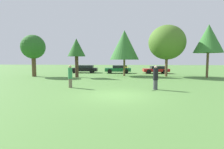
{
  "coord_description": "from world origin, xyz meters",
  "views": [
    {
      "loc": [
        0.57,
        -11.08,
        2.27
      ],
      "look_at": [
        -0.59,
        3.06,
        1.05
      ],
      "focal_mm": 28.57,
      "sensor_mm": 36.0,
      "label": 1
    }
  ],
  "objects_px": {
    "parked_car_black": "(85,69)",
    "tree_0": "(33,47)",
    "frisbee": "(127,67)",
    "tree_1": "(76,48)",
    "tree_3": "(167,42)",
    "parked_car_green": "(118,69)",
    "person_catcher": "(156,78)",
    "parked_car_red": "(156,69)",
    "tree_4": "(209,39)",
    "person_thrower": "(70,76)",
    "tree_2": "(124,45)"
  },
  "relations": [
    {
      "from": "tree_2",
      "to": "tree_4",
      "type": "relative_size",
      "value": 0.95
    },
    {
      "from": "parked_car_black",
      "to": "parked_car_green",
      "type": "bearing_deg",
      "value": 172.32
    },
    {
      "from": "tree_2",
      "to": "tree_4",
      "type": "xyz_separation_m",
      "value": [
        10.25,
        -1.41,
        0.58
      ]
    },
    {
      "from": "parked_car_red",
      "to": "tree_3",
      "type": "bearing_deg",
      "value": 91.96
    },
    {
      "from": "tree_3",
      "to": "parked_car_black",
      "type": "bearing_deg",
      "value": 156.31
    },
    {
      "from": "frisbee",
      "to": "tree_2",
      "type": "xyz_separation_m",
      "value": [
        -0.34,
        10.37,
        2.52
      ]
    },
    {
      "from": "tree_2",
      "to": "parked_car_green",
      "type": "height_order",
      "value": "tree_2"
    },
    {
      "from": "parked_car_black",
      "to": "tree_4",
      "type": "bearing_deg",
      "value": 155.74
    },
    {
      "from": "tree_4",
      "to": "parked_car_red",
      "type": "distance_m",
      "value": 8.96
    },
    {
      "from": "person_thrower",
      "to": "frisbee",
      "type": "height_order",
      "value": "person_thrower"
    },
    {
      "from": "tree_3",
      "to": "parked_car_green",
      "type": "height_order",
      "value": "tree_3"
    },
    {
      "from": "tree_4",
      "to": "parked_car_red",
      "type": "height_order",
      "value": "tree_4"
    },
    {
      "from": "frisbee",
      "to": "parked_car_black",
      "type": "distance_m",
      "value": 16.98
    },
    {
      "from": "tree_0",
      "to": "tree_3",
      "type": "relative_size",
      "value": 0.81
    },
    {
      "from": "person_catcher",
      "to": "parked_car_black",
      "type": "height_order",
      "value": "person_catcher"
    },
    {
      "from": "tree_3",
      "to": "tree_4",
      "type": "relative_size",
      "value": 1.03
    },
    {
      "from": "person_catcher",
      "to": "parked_car_green",
      "type": "bearing_deg",
      "value": -73.72
    },
    {
      "from": "tree_1",
      "to": "parked_car_black",
      "type": "height_order",
      "value": "tree_1"
    },
    {
      "from": "parked_car_black",
      "to": "parked_car_red",
      "type": "distance_m",
      "value": 11.78
    },
    {
      "from": "tree_3",
      "to": "parked_car_red",
      "type": "xyz_separation_m",
      "value": [
        -0.46,
        4.95,
        -3.8
      ]
    },
    {
      "from": "tree_0",
      "to": "tree_1",
      "type": "xyz_separation_m",
      "value": [
        5.93,
        -0.64,
        -0.19
      ]
    },
    {
      "from": "tree_3",
      "to": "tree_1",
      "type": "bearing_deg",
      "value": -169.56
    },
    {
      "from": "tree_0",
      "to": "tree_3",
      "type": "height_order",
      "value": "tree_3"
    },
    {
      "from": "person_catcher",
      "to": "tree_3",
      "type": "distance_m",
      "value": 11.55
    },
    {
      "from": "person_catcher",
      "to": "frisbee",
      "type": "bearing_deg",
      "value": -9.8
    },
    {
      "from": "tree_0",
      "to": "parked_car_black",
      "type": "distance_m",
      "value": 9.1
    },
    {
      "from": "frisbee",
      "to": "tree_1",
      "type": "distance_m",
      "value": 10.29
    },
    {
      "from": "tree_4",
      "to": "parked_car_green",
      "type": "distance_m",
      "value": 13.43
    },
    {
      "from": "person_thrower",
      "to": "parked_car_red",
      "type": "xyz_separation_m",
      "value": [
        9.23,
        15.09,
        -0.27
      ]
    },
    {
      "from": "person_thrower",
      "to": "tree_0",
      "type": "relative_size",
      "value": 0.33
    },
    {
      "from": "frisbee",
      "to": "tree_3",
      "type": "xyz_separation_m",
      "value": [
        5.2,
        10.05,
        2.79
      ]
    },
    {
      "from": "tree_0",
      "to": "parked_car_black",
      "type": "xyz_separation_m",
      "value": [
        5.13,
        6.83,
        -3.14
      ]
    },
    {
      "from": "tree_4",
      "to": "parked_car_green",
      "type": "xyz_separation_m",
      "value": [
        -11.28,
        6.03,
        -4.07
      ]
    },
    {
      "from": "parked_car_red",
      "to": "tree_1",
      "type": "bearing_deg",
      "value": 29.33
    },
    {
      "from": "person_thrower",
      "to": "person_catcher",
      "type": "distance_m",
      "value": 6.65
    },
    {
      "from": "parked_car_green",
      "to": "tree_2",
      "type": "bearing_deg",
      "value": 99.1
    },
    {
      "from": "frisbee",
      "to": "parked_car_green",
      "type": "distance_m",
      "value": 15.09
    },
    {
      "from": "parked_car_black",
      "to": "tree_0",
      "type": "bearing_deg",
      "value": 49.67
    },
    {
      "from": "frisbee",
      "to": "tree_2",
      "type": "bearing_deg",
      "value": 91.86
    },
    {
      "from": "person_catcher",
      "to": "tree_1",
      "type": "relative_size",
      "value": 0.37
    },
    {
      "from": "person_catcher",
      "to": "person_thrower",
      "type": "bearing_deg",
      "value": -0.0
    },
    {
      "from": "parked_car_red",
      "to": "tree_0",
      "type": "bearing_deg",
      "value": 17.36
    },
    {
      "from": "parked_car_red",
      "to": "tree_2",
      "type": "bearing_deg",
      "value": 39.0
    },
    {
      "from": "frisbee",
      "to": "tree_4",
      "type": "distance_m",
      "value": 13.72
    },
    {
      "from": "frisbee",
      "to": "person_thrower",
      "type": "bearing_deg",
      "value": -178.77
    },
    {
      "from": "person_catcher",
      "to": "parked_car_green",
      "type": "xyz_separation_m",
      "value": [
        -3.5,
        15.5,
        -0.22
      ]
    },
    {
      "from": "person_catcher",
      "to": "frisbee",
      "type": "height_order",
      "value": "person_catcher"
    },
    {
      "from": "tree_2",
      "to": "parked_car_green",
      "type": "distance_m",
      "value": 5.88
    },
    {
      "from": "tree_0",
      "to": "parked_car_red",
      "type": "height_order",
      "value": "tree_0"
    },
    {
      "from": "tree_2",
      "to": "parked_car_black",
      "type": "height_order",
      "value": "tree_2"
    }
  ]
}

